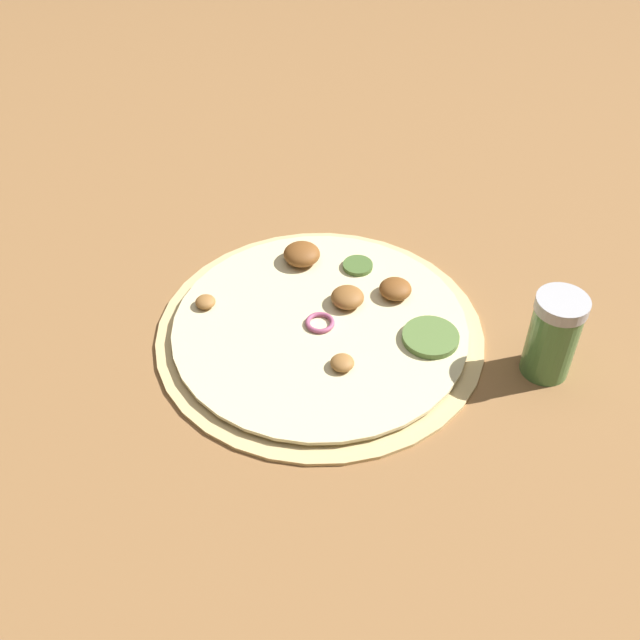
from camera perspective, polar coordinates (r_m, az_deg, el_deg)
name	(u,v)px	position (r m, az deg, el deg)	size (l,w,h in m)	color
ground_plane	(320,333)	(0.75, 0.00, -1.00)	(3.00, 3.00, 0.00)	olive
pizza	(323,326)	(0.75, 0.20, -0.44)	(0.33, 0.33, 0.03)	#D6B77A
spice_jar	(553,336)	(0.72, 17.34, -1.14)	(0.05, 0.05, 0.09)	#4C7F42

